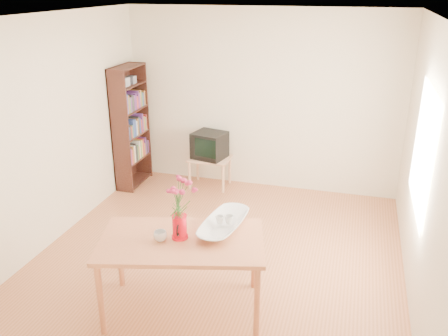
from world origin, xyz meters
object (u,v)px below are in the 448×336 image
(pitcher, at_px, (180,228))
(mug, at_px, (160,236))
(television, at_px, (210,145))
(bowl, at_px, (224,205))
(table, at_px, (182,247))

(pitcher, relative_size, mug, 1.93)
(mug, bearing_deg, television, -118.59)
(mug, xyz_separation_m, bowl, (0.48, 0.39, 0.19))
(pitcher, xyz_separation_m, television, (-0.62, 2.83, -0.20))
(television, bearing_deg, table, -64.47)
(table, bearing_deg, bowl, 31.21)
(bowl, bearing_deg, mug, -140.98)
(mug, height_order, television, television)
(pitcher, height_order, television, pitcher)
(mug, distance_m, bowl, 0.64)
(pitcher, bearing_deg, bowl, 29.92)
(pitcher, xyz_separation_m, bowl, (0.33, 0.29, 0.13))
(bowl, bearing_deg, pitcher, -138.70)
(television, bearing_deg, pitcher, -64.82)
(mug, bearing_deg, bowl, -178.65)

